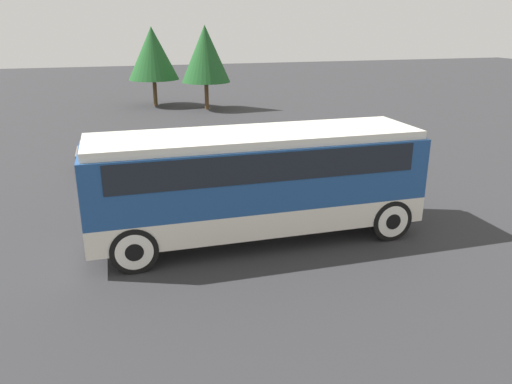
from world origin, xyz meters
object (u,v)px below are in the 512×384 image
parked_car_mid (129,152)px  tour_bus (259,175)px  parked_car_near (310,141)px  parked_car_far (297,159)px

parked_car_mid → tour_bus: bearing=-69.3°
tour_bus → parked_car_near: 9.21m
parked_car_far → parked_car_mid: bearing=154.0°
tour_bus → parked_car_mid: size_ratio=2.13×
tour_bus → parked_car_far: 6.34m
parked_car_near → parked_car_far: (-1.55, -2.47, -0.06)m
parked_car_mid → parked_car_far: 7.06m
tour_bus → parked_car_mid: 9.13m
parked_car_near → parked_car_far: bearing=-122.1°
parked_car_near → parked_car_mid: size_ratio=1.01×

